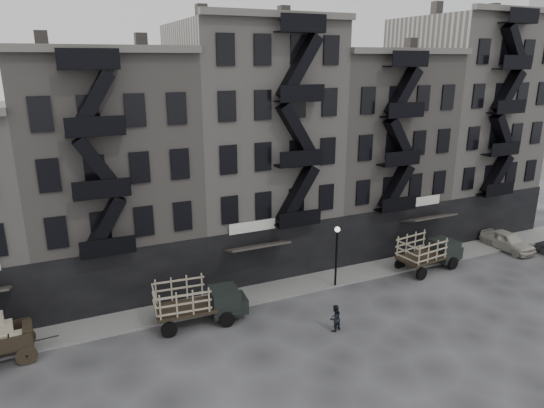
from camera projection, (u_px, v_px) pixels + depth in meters
name	position (u px, v px, depth m)	size (l,w,h in m)	color
ground	(315.00, 314.00, 29.05)	(140.00, 140.00, 0.00)	#38383A
sidewalk	(287.00, 287.00, 32.30)	(55.00, 2.50, 0.15)	slate
building_midwest	(109.00, 174.00, 31.49)	(10.00, 11.35, 16.20)	slate
building_center	(252.00, 148.00, 35.16)	(10.00, 11.35, 18.20)	gray
building_mideast	(365.00, 151.00, 39.41)	(10.00, 11.35, 16.20)	slate
building_east	(460.00, 125.00, 42.94)	(10.00, 11.35, 19.20)	gray
lamp_post	(337.00, 248.00, 31.70)	(0.36, 0.36, 4.28)	black
stake_truck_west	(198.00, 299.00, 27.70)	(5.38, 2.56, 2.62)	black
stake_truck_east	(430.00, 249.00, 34.89)	(5.48, 2.74, 2.65)	black
car_east	(507.00, 241.00, 38.63)	(1.77, 4.40, 1.50)	#B5B1A3
pedestrian_mid	(335.00, 318.00, 27.08)	(0.76, 0.60, 1.57)	black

